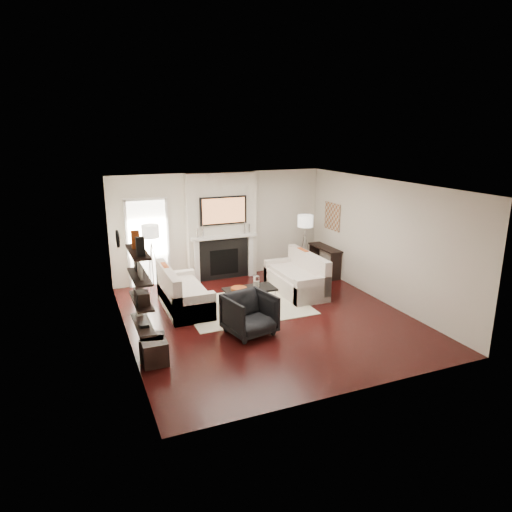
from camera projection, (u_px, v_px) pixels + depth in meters
name	position (u px, v px, depth m)	size (l,w,h in m)	color
room_envelope	(268.00, 254.00, 8.97)	(6.00, 6.00, 6.00)	black
chimney_breast	(222.00, 226.00, 11.53)	(1.80, 0.25, 2.70)	silver
fireplace_surround	(224.00, 259.00, 11.63)	(1.30, 0.02, 1.04)	black
firebox	(224.00, 262.00, 11.65)	(0.75, 0.02, 0.65)	black
mantel_pilaster_l	(197.00, 261.00, 11.33)	(0.12, 0.08, 1.10)	white
mantel_pilaster_r	(251.00, 256.00, 11.86)	(0.12, 0.08, 1.10)	white
mantel_shelf	(224.00, 237.00, 11.43)	(1.70, 0.18, 0.07)	white
tv_body	(223.00, 211.00, 11.28)	(1.20, 0.06, 0.70)	black
tv_screen	(224.00, 211.00, 11.25)	(1.10, 0.01, 0.62)	#BF723F
candlestick_l_tall	(203.00, 231.00, 11.19)	(0.04, 0.04, 0.30)	silver
candlestick_l_short	(198.00, 233.00, 11.15)	(0.04, 0.04, 0.24)	silver
candlestick_r_tall	(245.00, 228.00, 11.59)	(0.04, 0.04, 0.30)	silver
candlestick_r_short	(249.00, 228.00, 11.65)	(0.04, 0.04, 0.24)	silver
hallway_panel	(148.00, 244.00, 11.03)	(0.90, 0.02, 2.10)	white
door_trim_l	(128.00, 246.00, 10.83)	(0.06, 0.06, 2.16)	white
door_trim_r	(168.00, 242.00, 11.19)	(0.06, 0.06, 2.16)	white
door_trim_top	(145.00, 199.00, 10.72)	(1.02, 0.06, 0.06)	white
rug	(246.00, 306.00, 9.91)	(2.60, 2.00, 0.01)	beige
loveseat_left_base	(185.00, 299.00, 9.73)	(0.85, 1.80, 0.42)	beige
loveseat_left_back	(169.00, 287.00, 9.52)	(0.18, 1.80, 0.80)	beige
loveseat_left_arm_n	(195.00, 309.00, 8.98)	(0.85, 0.18, 0.60)	beige
loveseat_left_arm_s	(176.00, 284.00, 10.43)	(0.85, 0.18, 0.60)	beige
loveseat_left_cushion	(187.00, 288.00, 9.68)	(0.63, 1.44, 0.10)	beige
pillow_left_orange	(165.00, 274.00, 9.73)	(0.10, 0.42, 0.42)	#B24616
pillow_left_charcoal	(171.00, 283.00, 9.20)	(0.10, 0.40, 0.40)	black
loveseat_right_base	(295.00, 284.00, 10.73)	(0.85, 1.80, 0.42)	beige
loveseat_right_back	(308.00, 269.00, 10.77)	(0.18, 1.80, 0.80)	beige
loveseat_right_arm_n	(312.00, 291.00, 9.99)	(0.85, 0.18, 0.60)	beige
loveseat_right_arm_s	(281.00, 271.00, 11.43)	(0.85, 0.18, 0.60)	beige
loveseat_right_cushion	(294.00, 273.00, 10.65)	(0.63, 1.44, 0.10)	beige
pillow_right_orange	(303.00, 258.00, 10.99)	(0.10, 0.42, 0.42)	#B24616
pillow_right_charcoal	(315.00, 265.00, 10.45)	(0.10, 0.40, 0.40)	black
coffee_table	(250.00, 289.00, 9.79)	(1.10, 0.55, 0.04)	black
coffee_leg_nw	(231.00, 305.00, 9.47)	(0.02, 0.02, 0.38)	silver
coffee_leg_ne	(275.00, 299.00, 9.83)	(0.02, 0.02, 0.38)	silver
coffee_leg_sw	(225.00, 298.00, 9.86)	(0.02, 0.02, 0.38)	silver
coffee_leg_se	(267.00, 292.00, 10.22)	(0.02, 0.02, 0.38)	silver
hurricane_glass	(256.00, 281.00, 9.80)	(0.14, 0.14, 0.24)	white
hurricane_candle	(256.00, 284.00, 9.82)	(0.10, 0.10, 0.15)	white
copper_bowl	(239.00, 289.00, 9.69)	(0.34, 0.34, 0.06)	#B4521E
armchair	(250.00, 312.00, 8.48)	(0.83, 0.77, 0.85)	black
lamp_left_post	(153.00, 266.00, 10.73)	(0.02, 0.02, 1.20)	silver
lamp_left_shade	(150.00, 231.00, 10.51)	(0.40, 0.40, 0.30)	white
lamp_left_leg_a	(157.00, 266.00, 10.77)	(0.02, 0.02, 1.25)	silver
lamp_left_leg_b	(149.00, 266.00, 10.80)	(0.02, 0.02, 1.25)	silver
lamp_left_leg_c	(151.00, 268.00, 10.63)	(0.02, 0.02, 1.25)	silver
lamp_right_post	(304.00, 253.00, 11.92)	(0.02, 0.02, 1.20)	silver
lamp_right_shade	(305.00, 221.00, 11.70)	(0.40, 0.40, 0.30)	white
lamp_right_leg_a	(308.00, 252.00, 11.96)	(0.02, 0.02, 1.25)	silver
lamp_right_leg_b	(301.00, 252.00, 11.99)	(0.02, 0.02, 1.25)	silver
lamp_right_leg_c	(304.00, 254.00, 11.82)	(0.02, 0.02, 1.25)	silver
console_top	(325.00, 248.00, 11.93)	(0.35, 1.20, 0.04)	black
console_leg_n	(336.00, 267.00, 11.54)	(0.30, 0.04, 0.71)	black
console_leg_s	(314.00, 256.00, 12.52)	(0.30, 0.04, 0.71)	black
wall_art	(332.00, 217.00, 11.75)	(0.03, 0.70, 0.70)	#98724C
shelf_bottom	(143.00, 324.00, 7.29)	(0.25, 1.00, 0.04)	black
shelf_lower	(141.00, 301.00, 7.18)	(0.25, 1.00, 0.04)	black
shelf_upper	(139.00, 277.00, 7.08)	(0.25, 1.00, 0.04)	black
shelf_top	(138.00, 252.00, 6.97)	(0.25, 1.00, 0.04)	black
decor_magfile_a	(140.00, 247.00, 6.65)	(0.12, 0.10, 0.28)	black
decor_magfile_b	(135.00, 240.00, 7.07)	(0.12, 0.10, 0.28)	#B24616
decor_frame_a	(140.00, 271.00, 6.95)	(0.04, 0.30, 0.22)	white
decor_frame_b	(136.00, 265.00, 7.34)	(0.04, 0.22, 0.18)	black
decor_wine_rack	(143.00, 298.00, 6.97)	(0.18, 0.25, 0.20)	black
decor_box_small	(139.00, 291.00, 7.37)	(0.15, 0.12, 0.12)	black
decor_books	(144.00, 325.00, 7.17)	(0.14, 0.20, 0.05)	black
decor_box_tall	(139.00, 310.00, 7.58)	(0.10, 0.10, 0.18)	white
clock_rim	(118.00, 239.00, 8.68)	(0.34, 0.34, 0.04)	black
clock_face	(119.00, 239.00, 8.69)	(0.29, 0.29, 0.01)	white
ottoman_near	(152.00, 347.00, 7.63)	(0.40, 0.40, 0.40)	black
ottoman_far	(155.00, 352.00, 7.43)	(0.40, 0.40, 0.40)	black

